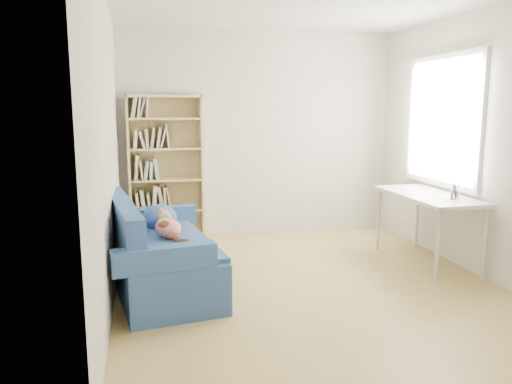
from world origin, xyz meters
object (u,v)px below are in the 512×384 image
Objects in this scene: bookshelf at (166,175)px; pen_cup at (455,193)px; sofa at (157,254)px; desk at (428,200)px.

pen_cup is (2.72, -1.83, -0.02)m from bookshelf.
pen_cup is at bearing -12.62° from sofa.
sofa is 1.37× the size of desk.
pen_cup is (0.09, -0.32, 0.12)m from desk.
sofa is at bearing 175.86° from pen_cup.
sofa is at bearing -177.83° from desk.
bookshelf is 1.37× the size of desk.
sofa is 1.01× the size of bookshelf.
sofa is 11.92× the size of pen_cup.
pen_cup is at bearing -33.96° from bookshelf.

